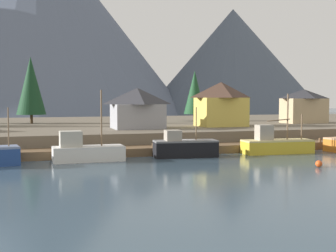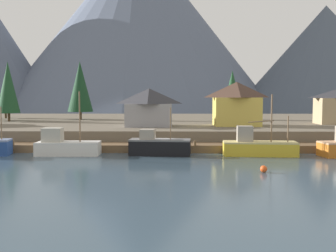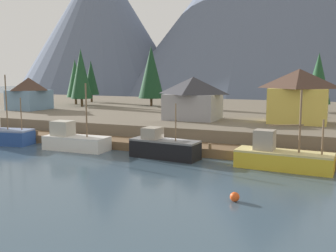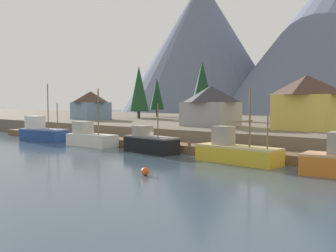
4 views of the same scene
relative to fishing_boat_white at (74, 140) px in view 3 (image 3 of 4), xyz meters
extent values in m
cube|color=#384C5B|center=(12.46, 21.80, -1.66)|extent=(400.00, 400.00, 1.00)
cube|color=brown|center=(12.46, 3.80, -0.66)|extent=(80.00, 4.00, 1.00)
cylinder|color=brown|center=(-7.54, 2.00, -0.36)|extent=(0.36, 0.36, 1.60)
cylinder|color=brown|center=(0.46, 2.00, -0.36)|extent=(0.36, 0.36, 1.60)
cylinder|color=brown|center=(8.46, 2.00, -0.36)|extent=(0.36, 0.36, 1.60)
cylinder|color=brown|center=(16.46, 2.00, -0.36)|extent=(0.36, 0.36, 1.60)
cylinder|color=brown|center=(24.46, 2.00, -0.36)|extent=(0.36, 0.36, 1.60)
cube|color=#665B4C|center=(12.46, 33.80, 0.09)|extent=(400.00, 56.00, 2.50)
cone|color=slate|center=(-78.66, 129.18, 31.87)|extent=(81.13, 81.13, 66.05)
cone|color=slate|center=(-3.89, 151.45, 41.54)|extent=(133.34, 133.34, 85.39)
cube|color=navy|center=(-11.24, -0.52, -0.27)|extent=(8.65, 4.30, 1.77)
cube|color=#6C7DA2|center=(-11.24, -0.52, 0.71)|extent=(8.65, 4.30, 0.20)
cylinder|color=brown|center=(-10.19, -0.35, 4.34)|extent=(0.16, 0.16, 7.05)
cylinder|color=brown|center=(-8.14, -0.02, 2.89)|extent=(0.14, 0.14, 4.14)
cube|color=silver|center=(0.33, 0.01, -0.41)|extent=(7.98, 3.28, 1.49)
cube|color=silver|center=(0.33, 0.01, 0.43)|extent=(7.98, 3.28, 0.20)
cube|color=#B2AD9E|center=(-1.63, -0.04, 1.41)|extent=(2.44, 2.09, 1.77)
cylinder|color=brown|center=(1.82, 0.04, 3.71)|extent=(0.18, 0.18, 6.37)
cube|color=black|center=(11.96, 0.03, -0.24)|extent=(7.84, 3.28, 1.84)
cube|color=slate|center=(11.96, 0.03, 0.78)|extent=(7.84, 3.28, 0.20)
cube|color=gray|center=(10.39, 0.17, 1.50)|extent=(1.97, 2.22, 1.24)
cylinder|color=brown|center=(13.28, -0.09, 2.88)|extent=(0.14, 0.14, 4.00)
cube|color=gold|center=(24.52, -0.06, -0.38)|extent=(9.25, 3.43, 1.56)
cube|color=tan|center=(24.52, -0.06, 0.50)|extent=(9.25, 3.43, 0.20)
cube|color=gray|center=(22.63, 0.05, 1.58)|extent=(2.01, 1.78, 1.96)
cylinder|color=brown|center=(25.91, -0.14, 3.57)|extent=(0.19, 0.19, 5.92)
cylinder|color=brown|center=(27.95, -0.26, 2.23)|extent=(0.16, 0.16, 3.26)
cylinder|color=brown|center=(24.63, -0.06, 3.14)|extent=(3.21, 0.32, 0.37)
cube|color=gold|center=(24.21, 17.12, 3.70)|extent=(7.48, 5.92, 4.71)
pyramid|color=#422D23|center=(24.21, 17.12, 7.35)|extent=(7.85, 6.21, 2.60)
cube|color=#6689A8|center=(-23.46, 18.24, 3.14)|extent=(5.86, 6.48, 3.60)
pyramid|color=#422D23|center=(-23.46, 18.24, 6.10)|extent=(6.15, 6.80, 2.31)
cube|color=gray|center=(9.66, 15.59, 3.20)|extent=(7.42, 6.24, 3.71)
pyramid|color=#2D2D33|center=(9.66, 15.59, 6.30)|extent=(7.79, 6.56, 2.50)
cylinder|color=#4C3823|center=(-22.97, 31.72, 2.14)|extent=(0.50, 0.50, 1.60)
cone|color=#1E4C28|center=(-22.97, 31.72, 6.96)|extent=(3.90, 3.90, 8.04)
cylinder|color=#4C3823|center=(-23.82, 38.96, 2.22)|extent=(0.50, 0.50, 1.75)
cone|color=#14381E|center=(-23.82, 38.96, 7.04)|extent=(3.58, 3.58, 7.90)
cylinder|color=#4C3823|center=(25.90, 34.06, 2.07)|extent=(0.50, 0.50, 1.45)
cone|color=#194223|center=(25.90, 34.06, 7.19)|extent=(4.40, 4.40, 8.79)
cylinder|color=#4C3823|center=(-18.40, 27.49, 2.17)|extent=(0.50, 0.50, 1.66)
cone|color=#194223|center=(-18.40, 27.49, 7.97)|extent=(4.29, 4.29, 9.94)
cylinder|color=#4C3823|center=(-5.90, 33.93, 2.18)|extent=(0.50, 0.50, 1.67)
cone|color=#14381E|center=(-5.90, 33.93, 8.27)|extent=(5.26, 5.26, 10.52)
sphere|color=#E04C19|center=(22.50, -11.46, -0.81)|extent=(0.70, 0.70, 0.70)
camera|label=1|loc=(-5.55, -49.68, 5.89)|focal=46.85mm
camera|label=2|loc=(13.67, -50.77, 6.37)|focal=43.32mm
camera|label=3|loc=(28.85, -38.56, 8.07)|focal=41.97mm
camera|label=4|loc=(47.41, -36.32, 5.17)|focal=44.43mm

